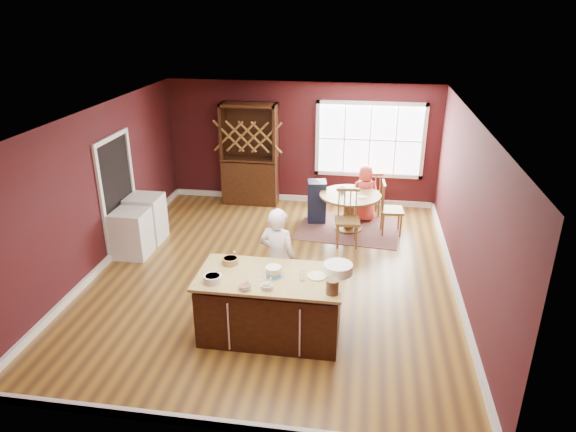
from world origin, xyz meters
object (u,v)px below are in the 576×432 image
object	(u,v)px
high_chair	(317,200)
washer	(132,234)
chair_south	(347,218)
toddler	(314,184)
dining_table	(350,204)
layer_cake	(274,271)
kitchen_island	(271,307)
seated_woman	(365,193)
baker	(278,259)
chair_east	(392,208)
hutch	(250,154)
chair_north	(371,193)
dryer	(146,219)

from	to	relation	value
high_chair	washer	xyz separation A→B (m)	(-3.12, -2.07, -0.03)
chair_south	toddler	size ratio (longest dim) A/B	4.16
dining_table	layer_cake	size ratio (longest dim) A/B	4.11
kitchen_island	seated_woman	world-z (taller)	seated_woman
seated_woman	high_chair	world-z (taller)	seated_woman
toddler	washer	distance (m)	3.73
baker	chair_east	distance (m)	3.45
baker	chair_east	world-z (taller)	baker
dining_table	chair_east	size ratio (longest dim) A/B	1.13
hutch	chair_north	bearing A→B (deg)	-7.31
baker	chair_south	distance (m)	2.47
dining_table	seated_woman	xyz separation A→B (m)	(0.28, 0.52, 0.07)
chair_north	washer	world-z (taller)	chair_north
dining_table	seated_woman	distance (m)	0.60
baker	hutch	distance (m)	4.42
seated_woman	dryer	xyz separation A→B (m)	(-4.10, -1.64, -0.15)
chair_south	dryer	xyz separation A→B (m)	(-3.80, -0.38, -0.09)
hutch	washer	size ratio (longest dim) A/B	2.63
kitchen_island	washer	bearing A→B (deg)	145.73
kitchen_island	high_chair	size ratio (longest dim) A/B	2.12
kitchen_island	hutch	size ratio (longest dim) A/B	0.86
dining_table	toddler	size ratio (longest dim) A/B	4.67
dining_table	hutch	bearing A→B (deg)	152.60
chair_south	dryer	distance (m)	3.82
dining_table	hutch	world-z (taller)	hutch
chair_east	chair_north	bearing A→B (deg)	20.94
high_chair	dryer	distance (m)	3.43
high_chair	washer	bearing A→B (deg)	-155.39
chair_north	toddler	bearing A→B (deg)	13.17
layer_cake	seated_woman	distance (m)	4.40
dining_table	washer	world-z (taller)	washer
high_chair	chair_south	bearing A→B (deg)	-66.11
chair_east	dining_table	bearing A→B (deg)	82.02
dining_table	dryer	world-z (taller)	dryer
kitchen_island	dining_table	distance (m)	3.84
layer_cake	chair_north	distance (m)	4.75
seated_woman	hutch	world-z (taller)	hutch
chair_north	seated_woman	bearing A→B (deg)	57.95
dining_table	layer_cake	distance (m)	3.84
high_chair	hutch	distance (m)	1.94
chair_east	dryer	xyz separation A→B (m)	(-4.64, -1.06, -0.08)
chair_east	toddler	world-z (taller)	chair_east
chair_east	chair_south	xyz separation A→B (m)	(-0.84, -0.68, 0.01)
chair_south	toddler	xyz separation A→B (m)	(-0.74, 1.09, 0.27)
baker	toddler	xyz separation A→B (m)	(0.18, 3.37, 0.01)
toddler	washer	bearing A→B (deg)	-145.47
dining_table	seated_woman	size ratio (longest dim) A/B	1.01
toddler	chair_east	bearing A→B (deg)	-14.50
hutch	chair_east	bearing A→B (deg)	-21.75
toddler	dining_table	bearing A→B (deg)	-25.02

